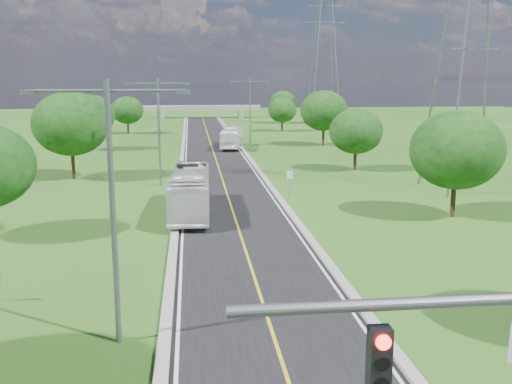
{
  "coord_description": "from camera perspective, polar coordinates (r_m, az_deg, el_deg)",
  "views": [
    {
      "loc": [
        -3.07,
        -9.0,
        10.02
      ],
      "look_at": [
        0.94,
        25.98,
        3.0
      ],
      "focal_mm": 40.0,
      "sensor_mm": 36.0,
      "label": 1
    }
  ],
  "objects": [
    {
      "name": "ground",
      "position": [
        69.79,
        -3.96,
        3.0
      ],
      "size": [
        260.0,
        260.0,
        0.0
      ],
      "primitive_type": "plane",
      "color": "#264D15",
      "rests_on": "ground"
    },
    {
      "name": "road",
      "position": [
        75.73,
        -4.17,
        3.67
      ],
      "size": [
        8.0,
        150.0,
        0.06
      ],
      "primitive_type": "cube",
      "color": "black",
      "rests_on": "ground"
    },
    {
      "name": "streetlight_far_right",
      "position": [
        87.57,
        -0.6,
        8.61
      ],
      "size": [
        5.9,
        0.25,
        10.0
      ],
      "color": "slate",
      "rests_on": "ground"
    },
    {
      "name": "tree_rf",
      "position": [
        130.82,
        2.76,
        8.91
      ],
      "size": [
        6.3,
        6.3,
        7.33
      ],
      "color": "black",
      "rests_on": "ground"
    },
    {
      "name": "tree_re",
      "position": [
        110.57,
        2.63,
        8.16
      ],
      "size": [
        5.46,
        5.46,
        6.35
      ],
      "color": "black",
      "rests_on": "ground"
    },
    {
      "name": "power_tower_near",
      "position": [
        55.19,
        21.22,
        14.68
      ],
      "size": [
        9.0,
        6.4,
        28.0
      ],
      "color": "slate",
      "rests_on": "ground"
    },
    {
      "name": "tree_rb",
      "position": [
        43.71,
        19.42,
        3.98
      ],
      "size": [
        6.72,
        6.72,
        7.82
      ],
      "color": "black",
      "rests_on": "ground"
    },
    {
      "name": "streetlight_mid_left",
      "position": [
        54.23,
        -9.69,
        6.81
      ],
      "size": [
        5.9,
        0.25,
        10.0
      ],
      "color": "slate",
      "rests_on": "ground"
    },
    {
      "name": "streetlight_near_left",
      "position": [
        21.59,
        -14.22,
        0.04
      ],
      "size": [
        5.9,
        0.25,
        10.0
      ],
      "color": "slate",
      "rests_on": "ground"
    },
    {
      "name": "speed_limit_sign",
      "position": [
        48.45,
        3.38,
        1.25
      ],
      "size": [
        0.55,
        0.09,
        2.4
      ],
      "color": "slate",
      "rests_on": "ground"
    },
    {
      "name": "curb_left",
      "position": [
        75.66,
        -7.4,
        3.66
      ],
      "size": [
        0.5,
        150.0,
        0.22
      ],
      "primitive_type": "cube",
      "color": "gray",
      "rests_on": "ground"
    },
    {
      "name": "tree_le",
      "position": [
        107.76,
        -12.75,
        7.98
      ],
      "size": [
        5.88,
        5.88,
        6.84
      ],
      "color": "black",
      "rests_on": "ground"
    },
    {
      "name": "bus_inbound",
      "position": [
        42.91,
        -6.6,
        0.06
      ],
      "size": [
        3.19,
        12.07,
        3.34
      ],
      "primitive_type": "imported",
      "rotation": [
        0.0,
        0.0,
        -0.03
      ],
      "color": "silver",
      "rests_on": "road"
    },
    {
      "name": "tree_ld",
      "position": [
        84.31,
        -16.18,
        7.39
      ],
      "size": [
        6.72,
        6.72,
        7.82
      ],
      "color": "black",
      "rests_on": "ground"
    },
    {
      "name": "curb_right",
      "position": [
        76.01,
        -0.97,
        3.78
      ],
      "size": [
        0.5,
        150.0,
        0.22
      ],
      "primitive_type": "cube",
      "color": "gray",
      "rests_on": "ground"
    },
    {
      "name": "power_tower_far",
      "position": [
        127.42,
        6.82,
        13.0
      ],
      "size": [
        9.0,
        6.4,
        28.0
      ],
      "color": "slate",
      "rests_on": "ground"
    },
    {
      "name": "tree_rd",
      "position": [
        87.47,
        6.8,
        8.08
      ],
      "size": [
        7.14,
        7.14,
        8.3
      ],
      "color": "black",
      "rests_on": "ground"
    },
    {
      "name": "bus_outbound",
      "position": [
        83.67,
        -2.39,
        5.48
      ],
      "size": [
        4.29,
        11.23,
        3.05
      ],
      "primitive_type": "imported",
      "rotation": [
        0.0,
        0.0,
        2.98
      ],
      "color": "white",
      "rests_on": "road"
    },
    {
      "name": "overpass",
      "position": [
        149.23,
        -5.42,
        8.31
      ],
      "size": [
        30.0,
        3.0,
        3.2
      ],
      "color": "gray",
      "rests_on": "ground"
    },
    {
      "name": "tree_lc",
      "position": [
        60.36,
        -18.05,
        6.5
      ],
      "size": [
        7.56,
        7.56,
        8.79
      ],
      "color": "black",
      "rests_on": "ground"
    },
    {
      "name": "tree_rc",
      "position": [
        63.87,
        9.97,
        6.0
      ],
      "size": [
        5.88,
        5.88,
        6.84
      ],
      "color": "black",
      "rests_on": "ground"
    }
  ]
}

